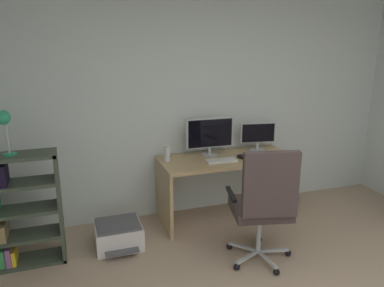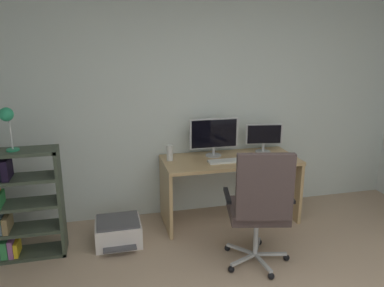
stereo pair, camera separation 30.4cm
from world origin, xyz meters
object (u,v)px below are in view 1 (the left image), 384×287
at_px(monitor_secondary, 258,134).
at_px(office_chair, 264,202).
at_px(computer_mouse, 242,157).
at_px(bookshelf, 1,214).
at_px(desktop_speaker, 167,154).
at_px(monitor_main, 210,134).
at_px(printer, 118,235).
at_px(keyboard, 221,160).
at_px(desk_lamp, 4,121).
at_px(desk, 226,174).

bearing_deg(monitor_secondary, office_chair, -114.93).
distance_m(computer_mouse, bookshelf, 2.46).
relative_size(computer_mouse, desktop_speaker, 0.59).
height_order(desktop_speaker, office_chair, office_chair).
distance_m(monitor_main, printer, 1.46).
xyz_separation_m(monitor_main, keyboard, (0.04, -0.24, -0.24)).
bearing_deg(printer, desk_lamp, -178.61).
relative_size(desktop_speaker, office_chair, 0.15).
xyz_separation_m(desk, printer, (-1.27, -0.24, -0.42)).
bearing_deg(printer, monitor_secondary, 12.32).
bearing_deg(desk_lamp, desk, 6.89).
distance_m(computer_mouse, office_chair, 0.93).
bearing_deg(printer, desk, 10.70).
height_order(keyboard, desktop_speaker, desktop_speaker).
bearing_deg(keyboard, monitor_secondary, 23.65).
distance_m(keyboard, bookshelf, 2.20).
height_order(computer_mouse, desk_lamp, desk_lamp).
xyz_separation_m(desk_lamp, printer, (0.90, 0.02, -1.23)).
relative_size(desk, keyboard, 4.41).
distance_m(monitor_main, desk_lamp, 2.09).
bearing_deg(bookshelf, office_chair, -18.01).
relative_size(office_chair, desk_lamp, 2.89).
bearing_deg(desktop_speaker, desk_lamp, -166.84).
distance_m(computer_mouse, desktop_speaker, 0.84).
xyz_separation_m(monitor_main, desktop_speaker, (-0.51, -0.05, -0.17)).
height_order(monitor_secondary, printer, monitor_secondary).
height_order(desktop_speaker, desk_lamp, desk_lamp).
bearing_deg(printer, monitor_main, 18.62).
xyz_separation_m(desk, monitor_secondary, (0.45, 0.14, 0.39)).
xyz_separation_m(monitor_secondary, desk_lamp, (-2.62, -0.40, 0.42)).
distance_m(monitor_secondary, printer, 1.94).
height_order(desktop_speaker, bookshelf, bookshelf).
height_order(monitor_main, keyboard, monitor_main).
distance_m(desk, computer_mouse, 0.27).
bearing_deg(desk_lamp, keyboard, 4.28).
height_order(office_chair, bookshelf, office_chair).
relative_size(bookshelf, printer, 2.14).
xyz_separation_m(monitor_main, monitor_secondary, (0.61, 0.00, -0.05)).
height_order(desk, monitor_secondary, monitor_secondary).
distance_m(monitor_secondary, keyboard, 0.64).
bearing_deg(desk, office_chair, -93.88).
distance_m(desk, monitor_secondary, 0.62).
bearing_deg(desk, monitor_main, 138.05).
distance_m(desktop_speaker, printer, 0.98).
height_order(desk, monitor_main, monitor_main).
xyz_separation_m(desktop_speaker, desk_lamp, (-1.50, -0.35, 0.53)).
distance_m(desktop_speaker, office_chair, 1.24).
distance_m(desktop_speaker, desk_lamp, 1.63).
relative_size(desktop_speaker, printer, 0.35).
height_order(keyboard, office_chair, office_chair).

